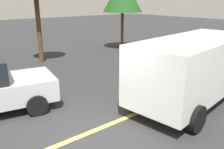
# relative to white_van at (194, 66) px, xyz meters

# --- Properties ---
(ground_plane) EXTENTS (80.00, 80.00, 0.00)m
(ground_plane) POSITION_rel_white_van_xyz_m (-4.00, 0.52, -1.27)
(ground_plane) COLOR #2D2D30
(lane_marking_centre) EXTENTS (28.00, 0.16, 0.01)m
(lane_marking_centre) POSITION_rel_white_van_xyz_m (-1.00, 0.52, -1.26)
(lane_marking_centre) COLOR #E0D14C
(white_van) EXTENTS (5.40, 2.76, 2.20)m
(white_van) POSITION_rel_white_van_xyz_m (0.00, 0.00, 0.00)
(white_van) COLOR white
(white_van) RESTS_ON ground_plane
(car_red_crossing) EXTENTS (3.98, 2.34, 1.55)m
(car_red_crossing) POSITION_rel_white_van_xyz_m (6.09, 2.05, -0.48)
(car_red_crossing) COLOR red
(car_red_crossing) RESTS_ON ground_plane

